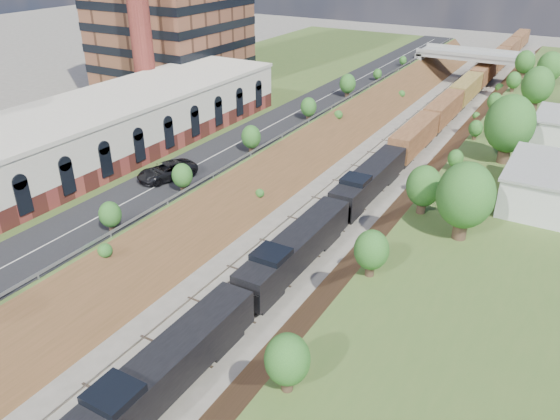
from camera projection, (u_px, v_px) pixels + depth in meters
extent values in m
cube|color=#435F27|center=(182.00, 124.00, 90.37)|extent=(44.00, 180.00, 5.00)
cube|color=brown|center=(298.00, 163.00, 81.65)|extent=(10.00, 180.00, 10.00)
cube|color=brown|center=(445.00, 194.00, 71.80)|extent=(10.00, 180.00, 10.00)
cube|color=gray|center=(350.00, 173.00, 77.85)|extent=(1.58, 180.00, 0.18)
cube|color=gray|center=(384.00, 180.00, 75.52)|extent=(1.58, 180.00, 0.18)
cube|color=black|center=(272.00, 125.00, 81.38)|extent=(8.00, 180.00, 0.10)
cube|color=#99999E|center=(296.00, 127.00, 79.32)|extent=(0.06, 171.00, 0.30)
cube|color=brown|center=(99.00, 149.00, 69.55)|extent=(14.00, 62.00, 2.20)
cube|color=beige|center=(95.00, 124.00, 68.07)|extent=(14.00, 62.00, 4.30)
cube|color=beige|center=(92.00, 106.00, 66.99)|extent=(14.30, 62.30, 0.50)
cube|color=gray|center=(422.00, 64.00, 128.26)|extent=(1.50, 8.00, 6.20)
cube|color=gray|center=(526.00, 76.00, 117.96)|extent=(1.50, 8.00, 6.20)
cube|color=gray|center=(474.00, 56.00, 121.70)|extent=(24.00, 8.00, 1.00)
cube|color=gray|center=(470.00, 55.00, 118.26)|extent=(24.00, 0.30, 0.80)
cube|color=gray|center=(478.00, 49.00, 124.42)|extent=(24.00, 0.30, 0.80)
cube|color=silver|center=(553.00, 187.00, 56.86)|extent=(9.00, 12.00, 4.00)
cylinder|color=#473323|center=(460.00, 226.00, 50.84)|extent=(1.30, 1.30, 2.62)
ellipsoid|color=#28591F|center=(466.00, 195.00, 49.41)|extent=(5.25, 5.25, 6.30)
cylinder|color=#473323|center=(77.00, 248.00, 48.64)|extent=(0.66, 0.66, 1.22)
ellipsoid|color=#28591F|center=(75.00, 233.00, 47.97)|extent=(2.45, 2.45, 2.94)
cube|color=black|center=(166.00, 368.00, 39.60)|extent=(3.13, 18.75, 3.08)
cube|color=black|center=(113.00, 396.00, 35.09)|extent=(3.06, 3.10, 0.90)
cube|color=black|center=(296.00, 248.00, 54.82)|extent=(3.13, 18.75, 3.08)
cube|color=black|center=(370.00, 179.00, 70.05)|extent=(3.13, 18.75, 3.08)
cube|color=brown|center=(484.00, 72.00, 122.75)|extent=(3.13, 116.39, 3.75)
imported|color=black|center=(167.00, 171.00, 63.20)|extent=(5.50, 7.66, 1.94)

